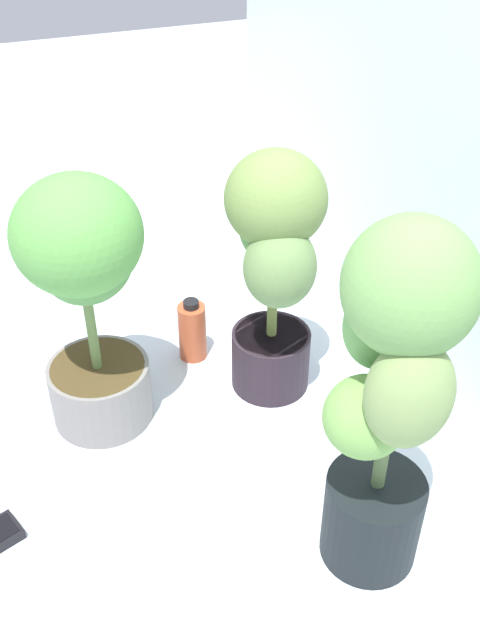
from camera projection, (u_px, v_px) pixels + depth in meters
name	position (u px, v px, depth m)	size (l,w,h in m)	color
ground_plane	(157.00, 499.00, 1.68)	(8.00, 8.00, 0.00)	silver
potted_plant_back_right	(390.00, 390.00, 1.29)	(0.32, 0.31, 0.81)	black
potted_plant_back_left	(274.00, 257.00, 1.78)	(0.37, 0.26, 0.69)	black
potted_plant_front_left	(86.00, 284.00, 1.69)	(0.40, 0.34, 0.68)	gray
hygrometer_box	(1.00, 533.00, 1.59)	(0.10, 0.10, 0.03)	black
nutrient_bottle	(192.00, 331.00, 2.06)	(0.08, 0.08, 0.19)	#BD502E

